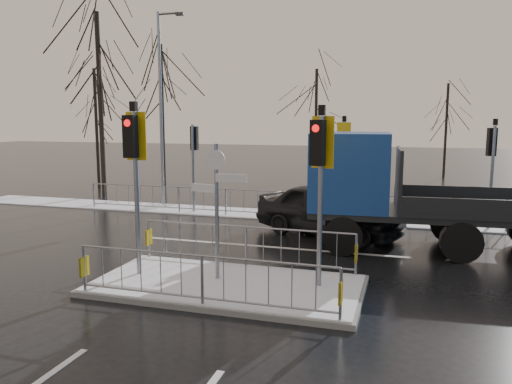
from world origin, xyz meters
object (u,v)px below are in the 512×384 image
(car_far_lane, at_px, (329,210))
(flatbed_truck, at_px, (386,187))
(traffic_island, at_px, (226,271))
(street_lamp_left, at_px, (162,102))

(car_far_lane, height_order, flatbed_truck, flatbed_truck)
(car_far_lane, bearing_deg, flatbed_truck, -100.41)
(flatbed_truck, bearing_deg, traffic_island, -124.00)
(traffic_island, distance_m, flatbed_truck, 5.90)
(traffic_island, height_order, street_lamp_left, street_lamp_left)
(car_far_lane, xyz_separation_m, street_lamp_left, (-7.80, 3.63, 3.66))
(traffic_island, distance_m, car_far_lane, 6.04)
(car_far_lane, distance_m, flatbed_truck, 2.34)
(traffic_island, xyz_separation_m, street_lamp_left, (-6.42, 9.49, 4.10))
(traffic_island, relative_size, street_lamp_left, 0.73)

